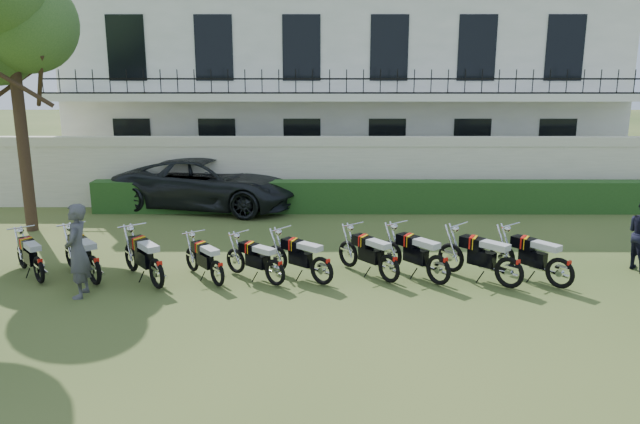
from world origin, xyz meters
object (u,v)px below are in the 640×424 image
object	(u,v)px
tree_west_near	(10,13)
motorcycle_3	(217,267)
motorcycle_4	(275,266)
motorcycle_5	(322,264)
motorcycle_0	(38,263)
motorcycle_6	(389,262)
inspector	(77,251)
motorcycle_9	(561,266)
motorcycle_1	(94,263)
motorcycle_7	(439,263)
motorcycle_8	(510,265)
motorcycle_2	(156,266)
suv	(208,183)

from	to	relation	value
tree_west_near	motorcycle_3	xyz separation A→B (m)	(5.96, -4.55, -5.44)
motorcycle_4	motorcycle_5	world-z (taller)	motorcycle_5
motorcycle_0	motorcycle_6	world-z (taller)	motorcycle_6
inspector	motorcycle_9	bearing A→B (deg)	88.72
motorcycle_1	motorcycle_7	xyz separation A→B (m)	(7.29, 0.03, 0.01)
motorcycle_0	motorcycle_8	size ratio (longest dim) A/B	0.95
motorcycle_1	motorcycle_6	xyz separation A→B (m)	(6.26, 0.17, -0.02)
tree_west_near	motorcycle_2	xyz separation A→B (m)	(4.72, -4.71, -5.37)
motorcycle_2	motorcycle_7	size ratio (longest dim) A/B	1.02
tree_west_near	motorcycle_6	size ratio (longest dim) A/B	4.98
motorcycle_9	inspector	world-z (taller)	inspector
tree_west_near	motorcycle_3	size ratio (longest dim) A/B	5.38
motorcycle_8	suv	world-z (taller)	suv
motorcycle_0	motorcycle_9	size ratio (longest dim) A/B	0.90
inspector	motorcycle_8	bearing A→B (deg)	89.07
motorcycle_4	inspector	bearing A→B (deg)	138.44
motorcycle_6	tree_west_near	bearing A→B (deg)	117.12
motorcycle_8	motorcycle_1	bearing A→B (deg)	134.20
tree_west_near	motorcycle_6	xyz separation A→B (m)	(9.60, -4.32, -5.40)
motorcycle_7	tree_west_near	bearing A→B (deg)	118.12
motorcycle_5	motorcycle_6	bearing A→B (deg)	-45.04
motorcycle_0	motorcycle_4	xyz separation A→B (m)	(5.06, -0.12, -0.02)
motorcycle_2	motorcycle_1	bearing A→B (deg)	133.39
motorcycle_5	suv	bearing A→B (deg)	66.60
motorcycle_3	motorcycle_6	bearing A→B (deg)	-33.30
motorcycle_9	motorcycle_5	bearing A→B (deg)	138.16
motorcycle_4	motorcycle_7	world-z (taller)	motorcycle_7
motorcycle_8	motorcycle_9	distance (m)	1.06
motorcycle_6	motorcycle_9	distance (m)	3.55
motorcycle_2	motorcycle_4	xyz separation A→B (m)	(2.45, 0.20, -0.06)
motorcycle_3	suv	distance (m)	7.48
motorcycle_1	motorcycle_0	bearing A→B (deg)	135.01
motorcycle_4	suv	world-z (taller)	suv
motorcycle_8	motorcycle_9	xyz separation A→B (m)	(1.06, -0.01, -0.01)
motorcycle_8	tree_west_near	bearing A→B (deg)	114.19
motorcycle_1	motorcycle_9	size ratio (longest dim) A/B	0.97
motorcycle_0	motorcycle_2	distance (m)	2.62
motorcycle_3	inspector	size ratio (longest dim) A/B	0.76
motorcycle_9	motorcycle_4	bearing A→B (deg)	139.04
motorcycle_1	motorcycle_9	bearing A→B (deg)	-41.27
suv	inspector	distance (m)	7.95
motorcycle_1	motorcycle_8	size ratio (longest dim) A/B	1.03
suv	motorcycle_0	bearing A→B (deg)	175.04
motorcycle_0	motorcycle_2	bearing A→B (deg)	-46.75
motorcycle_3	motorcycle_7	size ratio (longest dim) A/B	0.89
tree_west_near	motorcycle_8	bearing A→B (deg)	-21.06
inspector	motorcycle_2	bearing A→B (deg)	100.39
motorcycle_2	inspector	xyz separation A→B (m)	(-1.46, -0.37, 0.44)
motorcycle_7	motorcycle_9	distance (m)	2.51
motorcycle_0	motorcycle_5	bearing A→B (deg)	-40.36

